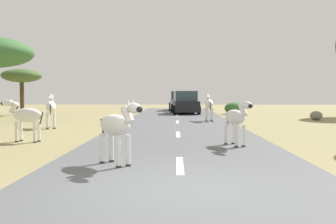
% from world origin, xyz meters
% --- Properties ---
extents(ground_plane, '(90.00, 90.00, 0.00)m').
position_xyz_m(ground_plane, '(0.00, 0.00, 0.00)').
color(ground_plane, '#8E8456').
extents(road, '(6.00, 64.00, 0.05)m').
position_xyz_m(road, '(0.11, 0.00, 0.03)').
color(road, '#56595B').
rests_on(road, ground_plane).
extents(lane_markings, '(0.16, 56.00, 0.01)m').
position_xyz_m(lane_markings, '(0.11, -1.00, 0.05)').
color(lane_markings, silver).
rests_on(lane_markings, road).
extents(zebra_0, '(0.75, 1.44, 1.42)m').
position_xyz_m(zebra_0, '(1.83, 5.00, 0.90)').
color(zebra_0, silver).
rests_on(zebra_0, road).
extents(zebra_1, '(1.21, 1.26, 1.46)m').
position_xyz_m(zebra_1, '(-1.29, 1.98, 0.92)').
color(zebra_1, silver).
rests_on(zebra_1, road).
extents(zebra_2, '(0.78, 1.70, 1.65)m').
position_xyz_m(zebra_2, '(-5.83, 10.98, 0.98)').
color(zebra_2, silver).
rests_on(zebra_2, ground_plane).
extents(zebra_3, '(0.47, 1.70, 1.60)m').
position_xyz_m(zebra_3, '(1.89, 14.71, 1.01)').
color(zebra_3, silver).
rests_on(zebra_3, road).
extents(zebra_4, '(1.56, 0.58, 1.48)m').
position_xyz_m(zebra_4, '(-5.05, 6.13, 0.88)').
color(zebra_4, silver).
rests_on(zebra_4, ground_plane).
extents(car_0, '(2.24, 4.45, 1.74)m').
position_xyz_m(car_0, '(0.74, 22.24, 0.85)').
color(car_0, black).
rests_on(car_0, road).
extents(car_1, '(2.08, 4.37, 1.74)m').
position_xyz_m(car_1, '(0.40, 27.44, 0.85)').
color(car_1, silver).
rests_on(car_1, road).
extents(tree_5, '(2.90, 2.90, 3.44)m').
position_xyz_m(tree_5, '(-11.47, 21.10, 2.88)').
color(tree_5, '#4C3823').
rests_on(tree_5, ground_plane).
extents(bush_2, '(1.53, 1.38, 0.92)m').
position_xyz_m(bush_2, '(4.55, 22.31, 0.46)').
color(bush_2, '#386633').
rests_on(bush_2, ground_plane).
extents(rock_1, '(0.74, 0.71, 0.55)m').
position_xyz_m(rock_1, '(8.49, 16.21, 0.27)').
color(rock_1, gray).
rests_on(rock_1, ground_plane).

